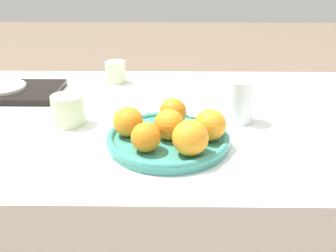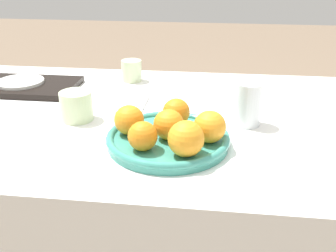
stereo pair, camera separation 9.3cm
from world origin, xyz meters
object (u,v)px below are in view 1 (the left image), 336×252
Objects in this scene: fruit_platter at (168,139)px; serving_tray at (2,92)px; orange_5 at (210,125)px; orange_0 at (169,124)px; orange_3 at (146,137)px; orange_2 at (190,138)px; cup_0 at (68,110)px; water_glass at (241,101)px; cup_1 at (116,72)px; orange_4 at (128,122)px; orange_1 at (173,112)px; napkin at (118,105)px; side_plate at (1,87)px.

fruit_platter is 0.80× the size of serving_tray.
orange_5 is at bearing -29.61° from serving_tray.
orange_0 is 0.08m from orange_3.
serving_tray is at bearing 143.54° from orange_2.
cup_0 is at bearing 159.80° from orange_5.
water_glass is at bearing 2.82° from cup_0.
serving_tray is 4.23× the size of cup_0.
orange_3 reaches higher than cup_1.
cup_1 is (-0.10, 0.48, -0.02)m from orange_4.
water_glass is (0.29, 0.14, 0.00)m from orange_4.
orange_0 reaches higher than cup_0.
orange_3 is 0.88× the size of orange_5.
orange_1 is 0.96× the size of orange_4.
orange_4 is at bearing 147.33° from orange_2.
orange_5 is at bearing -6.69° from fruit_platter.
orange_0 is at bearing -58.66° from napkin.
serving_tray is at bearing -159.18° from cup_1.
orange_2 reaches higher than serving_tray.
cup_0 is at bearing 146.73° from orange_2.
orange_3 is 0.58m from cup_1.
cup_0 is (-0.37, 0.14, -0.02)m from orange_5.
water_glass is 0.77m from side_plate.
orange_4 is at bearing 174.19° from orange_5.
orange_4 reaches higher than serving_tray.
orange_5 reaches higher than side_plate.
side_plate is 0.41m from napkin.
water_glass reaches higher than side_plate.
orange_5 is (0.05, 0.07, -0.00)m from orange_2.
orange_3 is 0.66m from side_plate.
fruit_platter is at bearing 55.86° from orange_3.
orange_2 is 0.69× the size of water_glass.
orange_4 reaches higher than fruit_platter.
orange_0 reaches higher than napkin.
orange_5 is at bearing 22.01° from orange_3.
orange_4 is (-0.10, 0.02, -0.00)m from orange_0.
orange_4 is 0.49m from cup_1.
cup_0 is 0.18m from napkin.
orange_3 is (-0.10, 0.01, -0.01)m from orange_2.
orange_3 is 0.45× the size of napkin.
orange_5 is 0.19m from water_glass.
orange_3 reaches higher than serving_tray.
orange_5 is 1.01× the size of cup_1.
cup_1 is at bearing 104.38° from orange_3.
cup_1 is 0.50× the size of napkin.
orange_3 is at bearing -112.05° from orange_1.
orange_3 is 0.18× the size of serving_tray.
orange_5 is 0.39m from cup_0.
orange_1 is at bearing -46.47° from napkin.
orange_2 is 0.09m from orange_5.
orange_2 is 0.38m from cup_0.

